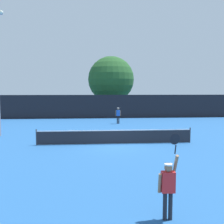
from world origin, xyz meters
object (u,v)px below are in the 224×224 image
tennis_ball (90,139)px  large_tree (111,79)px  parked_car_near (52,109)px  player_serving (168,183)px  player_receiving (118,114)px  parked_car_mid (164,107)px

tennis_ball → large_tree: 20.38m
parked_car_near → player_serving: bearing=-77.1°
player_serving → player_receiving: bearing=88.1°
large_tree → tennis_ball: bearing=-99.0°
parked_car_near → parked_car_mid: bearing=6.1°
player_serving → parked_car_near: (-8.17, 32.97, -0.31)m
large_tree → parked_car_mid: bearing=21.3°
tennis_ball → large_tree: large_tree is taller
player_serving → parked_car_mid: player_serving is taller
parked_car_near → tennis_ball: bearing=-75.3°
large_tree → parked_car_near: size_ratio=2.01×
player_serving → parked_car_mid: 36.54m
tennis_ball → player_receiving: bearing=70.8°
tennis_ball → large_tree: (3.07, 19.49, 5.11)m
player_receiving → parked_car_mid: player_receiving is taller
player_serving → parked_car_near: 33.97m
parked_car_mid → player_serving: bearing=-99.7°
tennis_ball → parked_car_near: (-5.86, 20.72, 0.74)m
player_receiving → large_tree: large_tree is taller
large_tree → parked_car_mid: 10.54m
large_tree → parked_car_near: (-8.93, 1.22, -4.37)m
player_receiving → parked_car_near: size_ratio=0.41×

